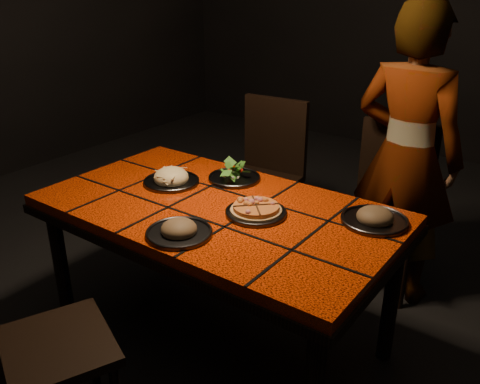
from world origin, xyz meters
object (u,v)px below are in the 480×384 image
Objects in this scene: diner at (406,157)px; plate_pizza at (256,211)px; chair_far_left at (267,165)px; chair_far_right at (390,195)px; dining_table at (217,221)px; plate_pasta at (171,179)px; chair_near at (24,338)px.

plate_pizza is (-0.32, -0.94, -0.04)m from diner.
chair_far_left reaches higher than plate_pizza.
chair_far_right is at bearing 76.77° from plate_pizza.
dining_table is 1.10m from diner.
chair_far_right reaches higher than plate_pasta.
chair_far_left reaches higher than chair_near.
diner reaches higher than chair_far_right.
chair_far_right is at bearing -36.13° from diner.
chair_far_left is at bearing 120.83° from plate_pizza.
chair_near is 2.02m from chair_far_right.
chair_near is at bearing -111.00° from plate_pizza.
dining_table is 5.85× the size of plate_pasta.
chair_far_left is 3.54× the size of plate_pasta.
plate_pasta is (-0.34, 0.07, 0.10)m from dining_table.
diner is at bearing -6.27° from chair_far_left.
chair_far_left is 1.03× the size of chair_far_right.
diner is at bearing -86.56° from chair_near.
chair_far_right is 1.26m from plate_pasta.
dining_table is 1.06m from chair_far_left.
chair_far_right reaches higher than dining_table.
diner reaches higher than dining_table.
chair_far_left reaches higher than dining_table.
chair_far_left reaches higher than plate_pasta.
plate_pasta is at bearing -92.38° from chair_far_left.
diner is (0.08, -0.07, 0.27)m from chair_far_right.
dining_table is at bearing -76.49° from chair_near.
chair_far_right is 3.02× the size of plate_pizza.
dining_table is at bearing 65.49° from diner.
chair_far_left is (-0.22, 1.89, 0.03)m from chair_near.
chair_near is 1.02m from plate_pasta.
diner is 0.99m from plate_pizza.
chair_far_right is at bearing -83.63° from chair_near.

